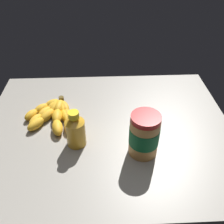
# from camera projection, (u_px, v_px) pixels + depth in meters

# --- Properties ---
(ground_plane) EXTENTS (0.91, 0.73, 0.04)m
(ground_plane) POSITION_uv_depth(u_px,v_px,m) (108.00, 132.00, 0.91)
(ground_plane) COLOR gray
(banana_bunch) EXTENTS (0.21, 0.22, 0.04)m
(banana_bunch) POSITION_uv_depth(u_px,v_px,m) (54.00, 114.00, 0.93)
(banana_bunch) COLOR gold
(banana_bunch) RESTS_ON ground_plane
(peanut_butter_jar) EXTENTS (0.10, 0.10, 0.15)m
(peanut_butter_jar) POSITION_uv_depth(u_px,v_px,m) (144.00, 135.00, 0.76)
(peanut_butter_jar) COLOR #BF8442
(peanut_butter_jar) RESTS_ON ground_plane
(honey_bottle) EXTENTS (0.07, 0.07, 0.13)m
(honey_bottle) POSITION_uv_depth(u_px,v_px,m) (75.00, 130.00, 0.80)
(honey_bottle) COLOR gold
(honey_bottle) RESTS_ON ground_plane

